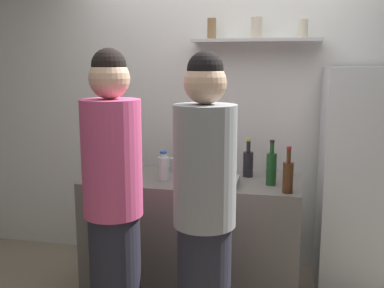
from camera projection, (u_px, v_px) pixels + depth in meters
name	position (u px, v px, depth m)	size (l,w,h in m)	color
back_wall_assembly	(228.00, 111.00, 3.74)	(4.80, 0.32, 2.60)	white
refrigerator	(362.00, 183.00, 3.23)	(0.60, 0.63, 1.68)	silver
counter	(192.00, 237.00, 3.24)	(1.51, 0.63, 0.89)	#66605B
baking_pan	(213.00, 181.00, 2.99)	(0.34, 0.24, 0.05)	gray
utensil_holder	(177.00, 164.00, 3.37)	(0.10, 0.10, 0.21)	#B2B2B7
wine_bottle_amber_glass	(288.00, 176.00, 2.79)	(0.07, 0.07, 0.30)	#472814
wine_bottle_green_glass	(271.00, 168.00, 2.97)	(0.07, 0.07, 0.31)	#19471E
wine_bottle_dark_glass	(248.00, 163.00, 3.19)	(0.07, 0.07, 0.28)	black
wine_bottle_pale_glass	(128.00, 153.00, 3.44)	(0.07, 0.07, 0.32)	#B2BFB2
water_bottle_plastic	(164.00, 167.00, 3.10)	(0.08, 0.08, 0.21)	silver
person_grey_hoodie	(205.00, 216.00, 2.41)	(0.34, 0.34, 1.76)	#262633
person_pink_top	(113.00, 206.00, 2.54)	(0.34, 0.34, 1.78)	#262633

